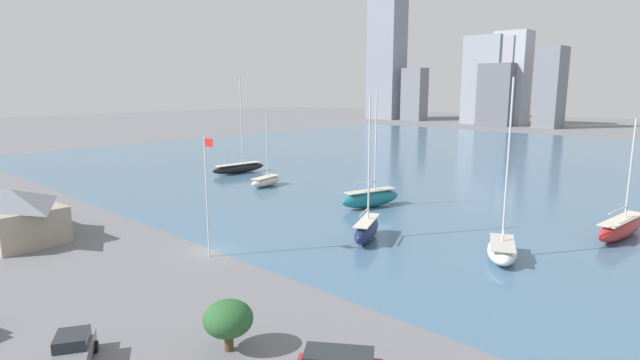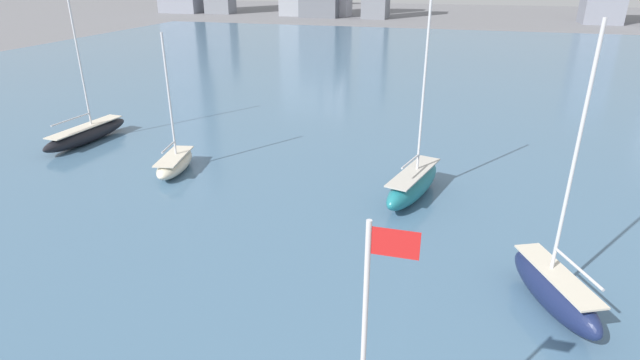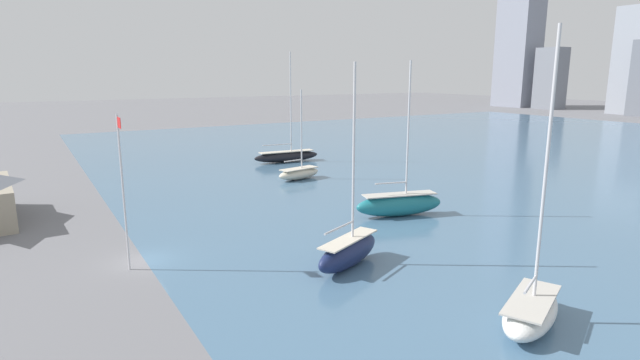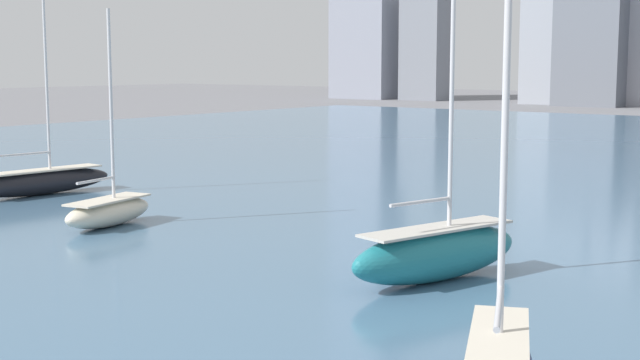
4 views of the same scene
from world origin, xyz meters
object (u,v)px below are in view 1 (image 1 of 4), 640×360
Objects in this scene: sailboat_teal at (371,198)px; parked_pickup_gray at (72,352)px; sailboat_cream at (266,181)px; boat_shed at (13,214)px; sailboat_black at (239,168)px; sailboat_white at (502,249)px; sailboat_navy at (367,229)px; sailboat_red at (621,228)px; flag_pole at (207,192)px.

sailboat_teal is 41.46m from parked_pickup_gray.
sailboat_teal is 2.94× the size of parked_pickup_gray.
sailboat_cream is at bearing 67.80° from parked_pickup_gray.
boat_shed is 39.15m from sailboat_teal.
parked_pickup_gray is (42.96, -44.52, -0.15)m from sailboat_black.
sailboat_white is 21.69m from sailboat_teal.
sailboat_black is (-40.63, 15.79, -0.20)m from sailboat_navy.
boat_shed is at bearing -162.91° from sailboat_navy.
sailboat_red is 1.04× the size of sailboat_cream.
sailboat_teal is 1.27× the size of sailboat_cream.
sailboat_white is 12.60m from sailboat_navy.
sailboat_red is at bearing 6.53° from sailboat_black.
sailboat_navy reaches higher than sailboat_red.
sailboat_red is at bearing -2.63° from sailboat_cream.
boat_shed is 1.14× the size of flag_pole.
sailboat_cream is 50.22m from parked_pickup_gray.
sailboat_teal is at bearing -159.70° from sailboat_red.
sailboat_navy is 30.26m from sailboat_cream.
sailboat_teal is (-1.01, 24.74, -4.66)m from flag_pole.
sailboat_teal is at bearing -3.39° from sailboat_black.
sailboat_black is at bearing 74.46° from parked_pickup_gray.
sailboat_teal is 19.90m from sailboat_cream.
flag_pole is at bearing -36.71° from sailboat_black.
sailboat_red is at bearing 29.26° from sailboat_teal.
sailboat_black is 3.37× the size of parked_pickup_gray.
sailboat_white is at bearing -106.50° from sailboat_red.
sailboat_white is 1.32× the size of sailboat_red.
boat_shed is 1.03× the size of sailboat_red.
sailboat_red reaches higher than flag_pole.
sailboat_black is (-52.69, 12.14, 0.02)m from sailboat_white.
sailboat_white is 1.37× the size of sailboat_cream.
sailboat_navy reaches higher than flag_pole.
sailboat_teal is (17.98, 34.75, -1.28)m from boat_shed.
flag_pole is at bearing -122.69° from sailboat_red.
sailboat_navy reaches higher than sailboat_cream.
sailboat_red is at bearing 42.47° from sailboat_white.
flag_pole is 0.90× the size of sailboat_red.
sailboat_white reaches higher than sailboat_red.
sailboat_black is at bearing 134.09° from sailboat_navy.
boat_shed is 29.07m from parked_pickup_gray.
sailboat_navy is 0.85× the size of sailboat_black.
flag_pole is 25.19m from sailboat_teal.
sailboat_navy is at bearing -32.71° from sailboat_cream.
sailboat_white is 1.08× the size of sailboat_teal.
sailboat_cream is (-28.11, 11.21, -0.32)m from sailboat_navy.
parked_pickup_gray is at bearing -60.15° from sailboat_teal.
sailboat_cream is at bearing 144.47° from sailboat_white.
flag_pole is 0.68× the size of sailboat_white.
flag_pole is at bearing 24.60° from boat_shed.
sailboat_red is 0.71× the size of sailboat_black.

